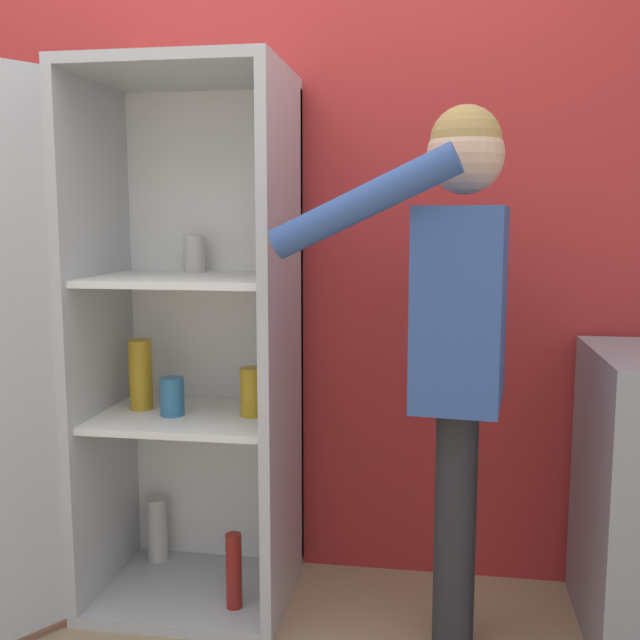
% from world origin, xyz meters
% --- Properties ---
extents(wall_back, '(7.00, 0.06, 2.55)m').
position_xyz_m(wall_back, '(0.00, 0.98, 1.27)').
color(wall_back, '#B72D2D').
rests_on(wall_back, ground_plane).
extents(refrigerator, '(1.10, 1.14, 1.82)m').
position_xyz_m(refrigerator, '(-0.30, 0.56, 0.90)').
color(refrigerator, '#B7BABC').
rests_on(refrigerator, ground_plane).
extents(person, '(0.67, 0.57, 1.65)m').
position_xyz_m(person, '(0.73, 0.43, 1.05)').
color(person, '#262628').
rests_on(person, ground_plane).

